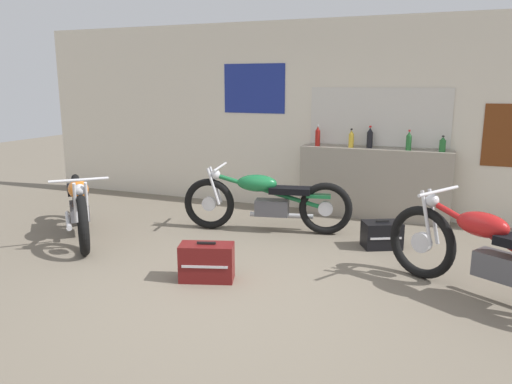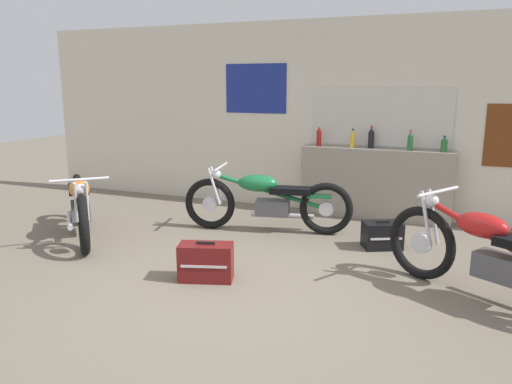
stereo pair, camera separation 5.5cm
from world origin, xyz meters
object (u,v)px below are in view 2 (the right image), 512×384
Objects in this scene: bottle_center at (371,138)px; bottle_rightmost at (444,145)px; bottle_left_center at (353,139)px; motorcycle_red at (492,255)px; bottle_leftmost at (319,137)px; motorcycle_orange at (80,205)px; motorcycle_green at (267,200)px; hard_case_black at (382,235)px; hard_case_darkred at (206,262)px; bottle_right_center at (410,141)px.

bottle_center is 0.97m from bottle_rightmost.
bottle_rightmost is (1.22, 0.00, -0.02)m from bottle_left_center.
bottle_leftmost is at bearing 132.61° from motorcycle_red.
bottle_rightmost reaches higher than motorcycle_orange.
hard_case_black is at bearing -4.46° from motorcycle_green.
hard_case_darkred is (-2.02, -2.94, -0.91)m from bottle_rightmost.
bottle_left_center reaches higher than hard_case_black.
bottle_right_center is at bearing 31.51° from motorcycle_orange.
bottle_center is 0.60× the size of hard_case_black.
bottle_center is 3.00m from motorcycle_red.
motorcycle_orange reaches higher than hard_case_darkred.
bottle_rightmost reaches higher than hard_case_black.
bottle_center is at bearing 36.58° from motorcycle_orange.
bottle_rightmost is 2.46m from motorcycle_green.
bottle_left_center is 0.78m from bottle_right_center.
bottle_center is at bearing 106.59° from hard_case_black.
bottle_rightmost is 4.77m from motorcycle_orange.
bottle_rightmost is 3.68m from hard_case_darkred.
motorcycle_orange is at bearing -143.42° from bottle_center.
motorcycle_green is (-2.06, -1.17, -0.68)m from bottle_rightmost.
bottle_right_center reaches higher than hard_case_black.
motorcycle_orange is (-2.92, -2.28, -0.71)m from bottle_left_center.
motorcycle_red reaches higher than hard_case_black.
motorcycle_red is 1.20× the size of motorcycle_orange.
bottle_rightmost is 0.11× the size of motorcycle_red.
bottle_center is 1.80m from motorcycle_green.
bottle_right_center is at bearing 61.56° from hard_case_darkred.
bottle_rightmost is (1.70, 0.01, -0.04)m from bottle_leftmost.
bottle_right_center reaches higher than motorcycle_red.
motorcycle_orange is 2.23m from hard_case_darkred.
bottle_center reaches higher than bottle_rightmost.
bottle_left_center is 1.61m from motorcycle_green.
bottle_leftmost is at bearing 43.02° from motorcycle_orange.
bottle_center reaches higher than hard_case_black.
bottle_leftmost reaches higher than bottle_left_center.
bottle_left_center is at bearing -164.05° from bottle_center.
bottle_leftmost is 1.45× the size of bottle_rightmost.
bottle_left_center is 3.07m from motorcycle_red.
bottle_left_center is 0.52× the size of hard_case_black.
motorcycle_red reaches higher than motorcycle_orange.
motorcycle_green is at bearing 91.21° from hard_case_darkred.
motorcycle_green is at bearing -125.62° from bottle_left_center.
bottle_right_center is at bearing 35.61° from motorcycle_green.
hard_case_black is (0.65, -1.29, -0.97)m from bottle_left_center.
bottle_left_center is at bearing 54.38° from motorcycle_green.
motorcycle_red is (2.23, -2.43, -0.71)m from bottle_leftmost.
bottle_right_center is 0.43m from bottle_rightmost.
motorcycle_red is at bearing 11.15° from hard_case_darkred.
hard_case_darkred is at bearing -105.27° from bottle_left_center.
motorcycle_red reaches higher than motorcycle_green.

